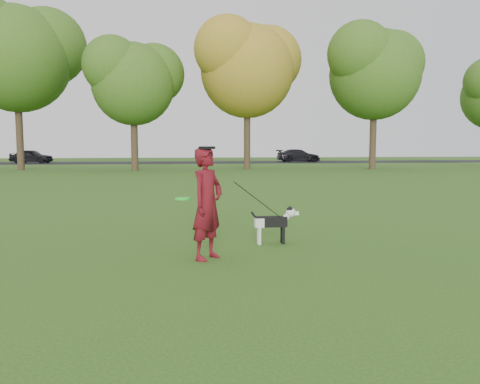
{
  "coord_description": "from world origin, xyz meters",
  "views": [
    {
      "loc": [
        -0.89,
        -7.57,
        1.72
      ],
      "look_at": [
        0.09,
        0.1,
        0.95
      ],
      "focal_mm": 35.0,
      "sensor_mm": 36.0,
      "label": 1
    }
  ],
  "objects": [
    {
      "name": "car_right",
      "position": [
        11.36,
        40.0,
        0.68
      ],
      "size": [
        4.65,
        2.14,
        1.32
      ],
      "primitive_type": "imported",
      "rotation": [
        0.0,
        0.0,
        1.64
      ],
      "color": "black",
      "rests_on": "road"
    },
    {
      "name": "car_left",
      "position": [
        -15.19,
        40.0,
        0.69
      ],
      "size": [
        4.12,
        2.17,
        1.34
      ],
      "primitive_type": "imported",
      "rotation": [
        0.0,
        0.0,
        1.41
      ],
      "color": "black",
      "rests_on": "road"
    },
    {
      "name": "road",
      "position": [
        0.0,
        40.0,
        0.01
      ],
      "size": [
        120.0,
        7.0,
        0.02
      ],
      "primitive_type": "cube",
      "color": "black",
      "rests_on": "ground"
    },
    {
      "name": "dog",
      "position": [
        0.75,
        0.38,
        0.41
      ],
      "size": [
        0.88,
        0.18,
        0.67
      ],
      "color": "black",
      "rests_on": "ground"
    },
    {
      "name": "man",
      "position": [
        -0.49,
        -0.58,
        0.85
      ],
      "size": [
        0.71,
        0.74,
        1.7
      ],
      "primitive_type": "imported",
      "rotation": [
        0.0,
        0.0,
        0.88
      ],
      "color": "#510B11",
      "rests_on": "ground"
    },
    {
      "name": "ground",
      "position": [
        0.0,
        0.0,
        0.0
      ],
      "size": [
        120.0,
        120.0,
        0.0
      ],
      "primitive_type": "plane",
      "color": "#285116",
      "rests_on": "ground"
    },
    {
      "name": "tree_row",
      "position": [
        -1.43,
        26.07,
        7.41
      ],
      "size": [
        51.74,
        8.86,
        12.01
      ],
      "color": "#38281C",
      "rests_on": "ground"
    },
    {
      "name": "man_held_items",
      "position": [
        0.38,
        -0.13,
        0.82
      ],
      "size": [
        1.85,
        1.17,
        1.26
      ],
      "color": "#1EF028",
      "rests_on": "ground"
    }
  ]
}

